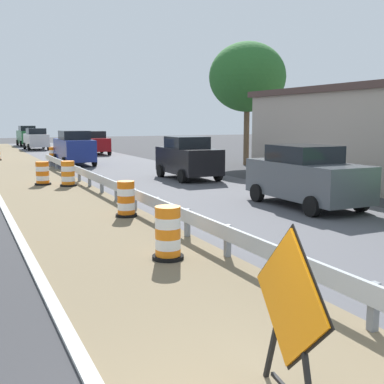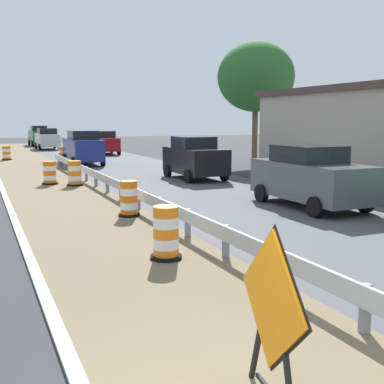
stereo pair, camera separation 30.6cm
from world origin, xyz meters
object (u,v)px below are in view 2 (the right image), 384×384
at_px(traffic_barrel_farthest, 7,154).
at_px(car_lead_near_lane, 39,136).
at_px(car_trailing_far_lane, 47,139).
at_px(warning_sign_diamond, 272,307).
at_px(traffic_barrel_close, 129,200).
at_px(car_distant_a, 195,158).
at_px(car_trailing_near_lane, 310,176).
at_px(traffic_barrel_far, 75,174).
at_px(car_lead_far_lane, 83,148).
at_px(car_mid_far_lane, 104,143).
at_px(traffic_barrel_mid, 50,174).
at_px(traffic_barrel_nearest, 166,235).
at_px(traffic_barrel_farther, 63,155).

distance_m(traffic_barrel_farthest, car_lead_near_lane, 19.98).
height_order(traffic_barrel_farthest, car_trailing_far_lane, car_trailing_far_lane).
xyz_separation_m(warning_sign_diamond, traffic_barrel_close, (1.51, 10.15, -0.55)).
relative_size(car_lead_near_lane, car_distant_a, 1.13).
relative_size(car_trailing_near_lane, car_distant_a, 1.14).
xyz_separation_m(traffic_barrel_far, car_lead_far_lane, (2.42, 10.11, 0.60)).
xyz_separation_m(traffic_barrel_far, car_mid_far_lane, (6.06, 19.35, 0.48)).
bearing_deg(car_mid_far_lane, traffic_barrel_farthest, -65.51).
height_order(traffic_barrel_far, car_trailing_near_lane, car_trailing_near_lane).
xyz_separation_m(warning_sign_diamond, car_trailing_near_lane, (7.55, 9.21, -0.00)).
bearing_deg(car_trailing_near_lane, car_lead_near_lane, -175.09).
height_order(traffic_barrel_mid, car_lead_near_lane, car_lead_near_lane).
xyz_separation_m(car_mid_far_lane, car_trailing_far_lane, (-3.54, 8.79, 0.06)).
height_order(car_trailing_near_lane, car_mid_far_lane, car_trailing_near_lane).
relative_size(traffic_barrel_close, car_distant_a, 0.27).
relative_size(warning_sign_diamond, car_lead_near_lane, 0.42).
xyz_separation_m(traffic_barrel_nearest, car_lead_near_lane, (2.95, 47.92, 0.61)).
relative_size(traffic_barrel_nearest, car_distant_a, 0.28).
relative_size(traffic_barrel_nearest, car_trailing_far_lane, 0.26).
xyz_separation_m(traffic_barrel_nearest, car_lead_far_lane, (2.82, 22.53, 0.60)).
bearing_deg(traffic_barrel_farther, traffic_barrel_nearest, -94.40).
xyz_separation_m(traffic_barrel_close, traffic_barrel_farther, (1.32, 20.39, -0.02)).
bearing_deg(traffic_barrel_farthest, car_trailing_far_lane, 69.74).
height_order(car_lead_far_lane, car_trailing_far_lane, car_lead_far_lane).
height_order(car_lead_far_lane, car_distant_a, car_lead_far_lane).
height_order(car_lead_near_lane, car_distant_a, car_lead_near_lane).
xyz_separation_m(traffic_barrel_nearest, traffic_barrel_farthest, (-1.56, 28.46, -0.06)).
xyz_separation_m(traffic_barrel_farther, car_lead_near_lane, (1.01, 22.77, 0.65)).
bearing_deg(car_trailing_near_lane, car_distant_a, -177.63).
height_order(warning_sign_diamond, traffic_barrel_close, warning_sign_diamond).
bearing_deg(traffic_barrel_nearest, traffic_barrel_farther, 85.60).
distance_m(traffic_barrel_nearest, traffic_barrel_mid, 13.36).
bearing_deg(traffic_barrel_close, car_distant_a, 53.72).
bearing_deg(traffic_barrel_mid, car_lead_far_lane, 69.81).
height_order(traffic_barrel_nearest, car_mid_far_lane, car_mid_far_lane).
xyz_separation_m(warning_sign_diamond, traffic_barrel_nearest, (0.90, 5.39, -0.53)).
distance_m(warning_sign_diamond, car_trailing_far_lane, 46.10).
distance_m(traffic_barrel_far, car_trailing_near_lane, 10.64).
relative_size(car_lead_near_lane, car_trailing_near_lane, 0.99).
bearing_deg(car_lead_near_lane, traffic_barrel_close, 175.82).
bearing_deg(traffic_barrel_farther, car_mid_far_lane, 55.70).
bearing_deg(traffic_barrel_farthest, car_trailing_near_lane, -71.58).
bearing_deg(traffic_barrel_nearest, car_lead_near_lane, 86.48).
bearing_deg(traffic_barrel_far, car_lead_near_lane, 85.89).
relative_size(warning_sign_diamond, car_trailing_far_lane, 0.44).
height_order(car_lead_near_lane, car_trailing_near_lane, car_lead_near_lane).
bearing_deg(car_mid_far_lane, traffic_barrel_far, -15.34).
bearing_deg(car_lead_far_lane, traffic_barrel_farther, 18.60).
bearing_deg(traffic_barrel_farther, car_distant_a, -70.91).
bearing_deg(warning_sign_diamond, car_distant_a, -103.69).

